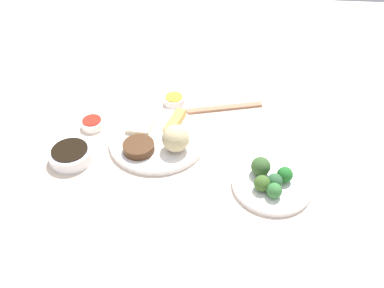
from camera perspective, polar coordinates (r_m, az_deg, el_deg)
tabletop at (r=1.12m, az=-2.90°, el=-0.71°), size 2.20×2.20×0.02m
main_plate at (r=1.12m, az=-4.91°, el=0.61°), size 0.27×0.27×0.02m
rice_scoop at (r=1.05m, az=-2.35°, el=0.81°), size 0.07×0.07×0.07m
spring_roll at (r=1.14m, az=-2.48°, el=3.10°), size 0.11×0.05×0.02m
crab_rangoon_wonton at (r=1.15m, az=-7.42°, el=2.67°), size 0.08×0.07×0.01m
stir_fry_heap at (r=1.07m, az=-7.61°, el=-0.45°), size 0.08×0.08×0.02m
broccoli_plate at (r=1.01m, az=11.27°, el=-5.68°), size 0.20×0.20×0.01m
broccoli_floret_0 at (r=0.98m, az=9.97°, el=-5.55°), size 0.04×0.04×0.04m
broccoli_floret_1 at (r=0.99m, az=11.72°, el=-5.17°), size 0.04×0.04×0.04m
broccoli_floret_2 at (r=1.01m, az=13.11°, el=-4.28°), size 0.04×0.04×0.04m
broccoli_floret_3 at (r=0.97m, az=11.66°, el=-6.52°), size 0.04×0.04×0.04m
broccoli_floret_4 at (r=1.01m, az=9.78°, el=-3.17°), size 0.05×0.05×0.05m
soy_sauce_bowl at (r=1.10m, az=-16.89°, el=-1.50°), size 0.12×0.12×0.03m
soy_sauce_bowl_liquid at (r=1.09m, az=-17.08°, el=-0.80°), size 0.09×0.09×0.00m
sauce_ramekin_sweet_and_sour at (r=1.20m, az=-14.01°, el=2.80°), size 0.07×0.07×0.02m
sauce_ramekin_sweet_and_sour_liquid at (r=1.19m, az=-14.11°, el=3.31°), size 0.05×0.05×0.00m
sauce_ramekin_hot_mustard at (r=1.26m, az=-2.56°, el=6.22°), size 0.07×0.07×0.02m
sauce_ramekin_hot_mustard_liquid at (r=1.25m, az=-2.58°, el=6.72°), size 0.05×0.05×0.00m
chopsticks_pair at (r=1.25m, az=4.64°, el=5.17°), size 0.08×0.23×0.01m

